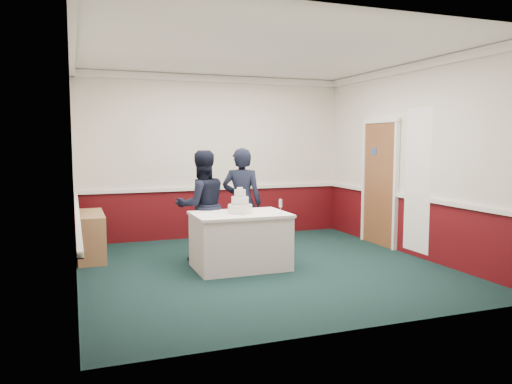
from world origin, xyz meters
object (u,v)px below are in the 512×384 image
object	(u,v)px
wedding_cake	(240,205)
person_woman	(242,202)
person_man	(202,206)
sideboard	(91,236)
cake_knife	(243,215)
cake_table	(240,240)
champagne_flute	(281,204)

from	to	relation	value
wedding_cake	person_woman	distance (m)	0.76
person_woman	wedding_cake	bearing A→B (deg)	97.92
person_man	wedding_cake	bearing A→B (deg)	116.32
sideboard	cake_knife	bearing A→B (deg)	-39.10
cake_table	person_woman	bearing A→B (deg)	69.43
champagne_flute	person_woman	distance (m)	1.02
wedding_cake	cake_knife	bearing A→B (deg)	-98.53
champagne_flute	person_man	size ratio (longest dim) A/B	0.12
sideboard	cake_knife	size ratio (longest dim) A/B	5.45
wedding_cake	cake_table	bearing A→B (deg)	-90.00
sideboard	person_woman	world-z (taller)	person_woman
cake_knife	wedding_cake	bearing A→B (deg)	78.58
sideboard	cake_table	distance (m)	2.40
champagne_flute	person_man	xyz separation A→B (m)	(-0.89, 0.93, -0.10)
cake_knife	sideboard	bearing A→B (deg)	138.02
person_man	person_woman	size ratio (longest dim) A/B	0.98
sideboard	wedding_cake	distance (m)	2.46
wedding_cake	person_woman	bearing A→B (deg)	69.43
cake_knife	person_man	bearing A→B (deg)	109.85
sideboard	wedding_cake	size ratio (longest dim) A/B	3.30
cake_knife	champagne_flute	world-z (taller)	champagne_flute
cake_table	wedding_cake	bearing A→B (deg)	90.00
wedding_cake	cake_knife	distance (m)	0.23
cake_knife	champagne_flute	size ratio (longest dim) A/B	1.07
cake_table	champagne_flute	distance (m)	0.78
cake_table	person_man	world-z (taller)	person_man
person_man	sideboard	bearing A→B (deg)	-28.90
cake_knife	champagne_flute	distance (m)	0.55
sideboard	champagne_flute	xyz separation A→B (m)	(2.46, -1.65, 0.58)
cake_table	champagne_flute	world-z (taller)	champagne_flute
sideboard	champagne_flute	size ratio (longest dim) A/B	5.85
cake_table	wedding_cake	size ratio (longest dim) A/B	3.63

